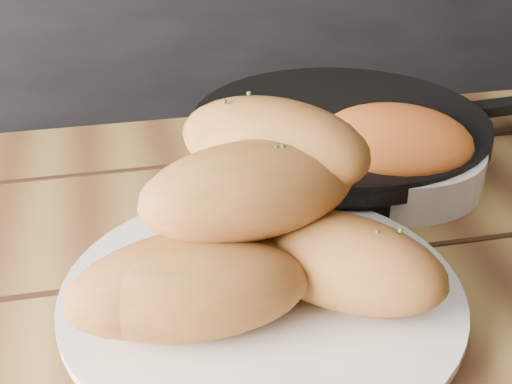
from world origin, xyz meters
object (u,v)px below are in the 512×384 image
(bread_rolls, at_px, (246,230))
(skillet, at_px, (341,135))
(plate, at_px, (262,297))
(bowl, at_px, (394,152))

(bread_rolls, xyz_separation_m, skillet, (0.15, 0.24, -0.05))
(plate, height_order, bread_rolls, bread_rolls)
(plate, bearing_deg, bowl, 44.77)
(skillet, bearing_deg, plate, -120.48)
(bread_rolls, bearing_deg, bowl, 43.15)
(plate, xyz_separation_m, bowl, (0.17, 0.17, 0.02))
(bowl, bearing_deg, plate, -135.23)
(plate, distance_m, skillet, 0.28)
(plate, distance_m, bread_rolls, 0.06)
(skillet, xyz_separation_m, bowl, (0.03, -0.07, 0.01))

